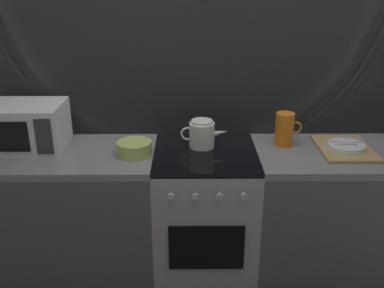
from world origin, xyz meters
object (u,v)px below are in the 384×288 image
stove_unit (205,219)px  dish_pile (345,148)px  kettle (202,134)px  pitcher (285,129)px  mixing_bowl (134,148)px  microwave (24,126)px

stove_unit → dish_pile: dish_pile is taller
kettle → pitcher: 0.50m
mixing_bowl → stove_unit: bearing=5.2°
stove_unit → dish_pile: size_ratio=2.25×
microwave → dish_pile: 1.88m
pitcher → dish_pile: pitcher is taller
microwave → dish_pile: bearing=-1.7°
microwave → pitcher: size_ratio=2.30×
microwave → dish_pile: (1.87, -0.06, -0.12)m
mixing_bowl → dish_pile: (1.22, 0.05, -0.02)m
kettle → mixing_bowl: (-0.39, -0.12, -0.04)m
mixing_bowl → pitcher: bearing=9.5°
dish_pile → microwave: bearing=178.3°
mixing_bowl → pitcher: pitcher is taller
microwave → pitcher: bearing=1.5°
stove_unit → mixing_bowl: bearing=-174.8°
microwave → pitcher: 1.53m
microwave → dish_pile: microwave is taller
stove_unit → dish_pile: (0.82, 0.02, 0.47)m
mixing_bowl → dish_pile: 1.22m
stove_unit → mixing_bowl: size_ratio=4.50×
stove_unit → kettle: (-0.02, 0.08, 0.53)m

